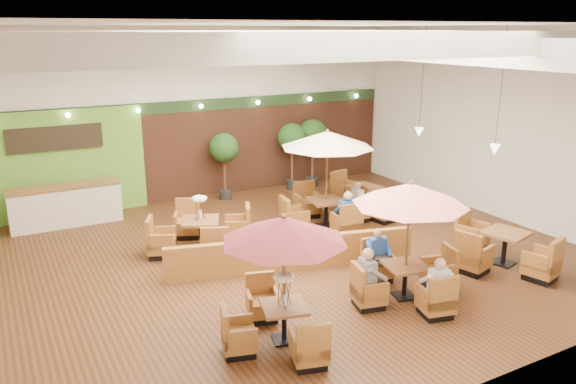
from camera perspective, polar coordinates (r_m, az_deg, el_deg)
room at (r=14.15m, az=-1.59°, el=9.00°), size 14.04×14.00×5.52m
service_counter at (r=17.17m, az=-21.64°, el=-1.27°), size 3.00×0.75×1.18m
booth_divider at (r=13.06m, az=0.47°, el=-6.29°), size 5.73×1.68×0.81m
table_0 at (r=9.69m, az=-0.69°, el=-6.08°), size 2.35×2.47×2.42m
table_1 at (r=11.58m, az=12.17°, el=-2.67°), size 2.57×2.57×2.53m
table_2 at (r=15.50m, az=3.97°, el=3.09°), size 2.81×2.81×2.80m
table_3 at (r=14.41m, az=-8.84°, el=-4.14°), size 2.89×2.89×1.58m
table_4 at (r=14.15m, az=20.34°, el=-5.64°), size 2.00×2.87×1.03m
table_5 at (r=17.33m, az=7.65°, el=-0.75°), size 1.06×2.81×1.02m
topiary_0 at (r=18.28m, az=-6.52°, el=4.23°), size 0.95×0.95×2.20m
topiary_1 at (r=19.33m, az=0.41°, el=5.25°), size 1.00×1.00×2.32m
topiary_2 at (r=19.72m, az=2.53°, el=5.64°), size 1.03×1.03×2.40m
diner_0 at (r=11.31m, az=14.94°, el=-8.68°), size 0.43×0.38×0.78m
diner_1 at (r=12.59m, az=9.17°, el=-5.77°), size 0.41×0.38×0.75m
diner_2 at (r=11.38m, az=8.30°, el=-8.04°), size 0.35×0.42×0.82m
diner_3 at (r=14.98m, az=6.00°, el=-1.86°), size 0.47×0.42×0.86m
diner_4 at (r=16.36m, az=6.93°, el=-0.50°), size 0.28×0.35×0.72m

